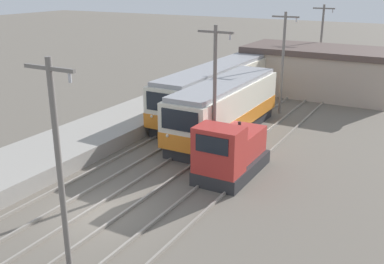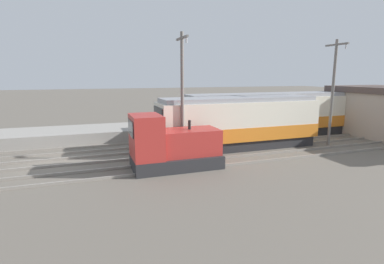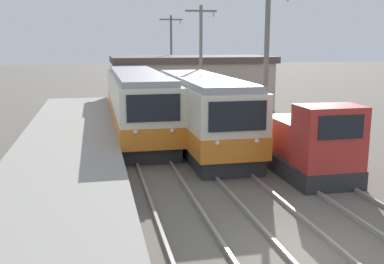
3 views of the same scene
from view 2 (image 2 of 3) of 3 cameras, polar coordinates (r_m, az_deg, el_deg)
The scene contains 10 objects.
ground_plane at distance 19.30m, azimuth -25.16°, elevation -5.37°, with size 200.00×200.00×0.00m, color #665E54.
platform_left at distance 25.27m, azimuth -23.91°, elevation -0.63°, with size 4.50×54.00×0.86m, color gray.
track_left at distance 21.79m, azimuth -24.53°, elevation -3.37°, with size 1.54×60.00×0.14m.
track_center at distance 19.09m, azimuth -25.23°, elevation -5.33°, with size 1.54×60.00×0.14m.
track_right at distance 16.23m, azimuth -26.25°, elevation -8.15°, with size 1.54×60.00×0.14m.
commuter_train_left at distance 25.61m, azimuth 14.28°, elevation 2.90°, with size 2.84×14.72×3.58m.
commuter_train_center at distance 21.06m, azimuth 8.80°, elevation 1.44°, with size 2.84×11.45×3.55m.
shunting_locomotive at distance 16.32m, azimuth -3.95°, elevation -2.78°, with size 2.40×4.85×3.00m.
catenary_mast_mid at distance 17.64m, azimuth -1.86°, elevation 7.59°, with size 2.00×0.20×7.45m.
catenary_mast_far at distance 23.54m, azimuth 25.26°, elevation 7.38°, with size 2.00×0.20×7.45m.
Camera 2 is at (18.51, 2.15, 5.03)m, focal length 28.00 mm.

